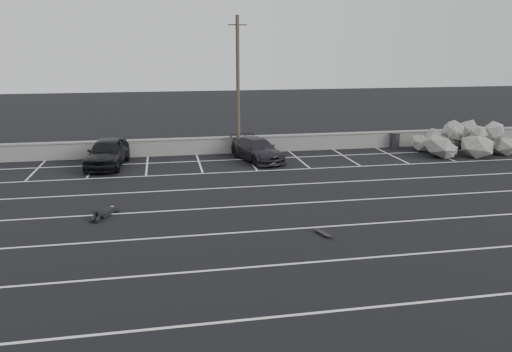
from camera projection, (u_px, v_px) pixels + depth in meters
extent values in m
plane|color=black|center=(277.00, 230.00, 18.57)|extent=(120.00, 120.00, 0.00)
cube|color=gray|center=(228.00, 145.00, 31.76)|extent=(50.00, 0.35, 1.00)
cube|color=gray|center=(227.00, 137.00, 31.62)|extent=(50.00, 0.45, 0.08)
cube|color=silver|center=(329.00, 312.00, 12.87)|extent=(36.00, 0.10, 0.01)
cube|color=silver|center=(298.00, 263.00, 15.72)|extent=(36.00, 0.10, 0.01)
cube|color=silver|center=(277.00, 230.00, 18.57)|extent=(36.00, 0.10, 0.01)
cube|color=silver|center=(261.00, 205.00, 21.42)|extent=(36.00, 0.10, 0.01)
cube|color=silver|center=(249.00, 187.00, 24.27)|extent=(36.00, 0.10, 0.01)
cube|color=silver|center=(240.00, 172.00, 27.13)|extent=(36.00, 0.10, 0.01)
cube|color=silver|center=(232.00, 160.00, 29.98)|extent=(36.00, 0.10, 0.01)
cube|color=silver|center=(36.00, 170.00, 27.54)|extent=(0.10, 5.00, 0.01)
cube|color=silver|center=(93.00, 168.00, 28.07)|extent=(0.10, 5.00, 0.01)
cube|color=silver|center=(147.00, 165.00, 28.61)|extent=(0.10, 5.00, 0.01)
cube|color=silver|center=(199.00, 163.00, 29.15)|extent=(0.10, 5.00, 0.01)
cube|color=silver|center=(250.00, 161.00, 29.68)|extent=(0.10, 5.00, 0.01)
cube|color=silver|center=(299.00, 159.00, 30.22)|extent=(0.10, 5.00, 0.01)
cube|color=silver|center=(346.00, 157.00, 30.75)|extent=(0.10, 5.00, 0.01)
cube|color=silver|center=(391.00, 155.00, 31.29)|extent=(0.10, 5.00, 0.01)
cube|color=silver|center=(435.00, 153.00, 31.83)|extent=(0.10, 5.00, 0.01)
imported|color=black|center=(107.00, 152.00, 28.18)|extent=(2.48, 4.93, 1.61)
imported|color=#232228|center=(257.00, 149.00, 29.69)|extent=(3.04, 4.90, 1.33)
cylinder|color=#4C4238|center=(238.00, 88.00, 30.16)|extent=(0.22, 0.22, 8.40)
cube|color=#4C4238|center=(237.00, 25.00, 29.24)|extent=(1.12, 0.07, 0.07)
cylinder|color=#28292B|center=(395.00, 141.00, 33.39)|extent=(0.79, 0.79, 0.96)
cylinder|color=#28292B|center=(395.00, 133.00, 33.26)|extent=(0.88, 0.88, 0.05)
cube|color=black|center=(323.00, 233.00, 18.04)|extent=(0.40, 0.76, 0.02)
cube|color=#28292B|center=(319.00, 232.00, 18.26)|extent=(0.16, 0.09, 0.04)
cube|color=#28292B|center=(327.00, 236.00, 17.84)|extent=(0.16, 0.09, 0.04)
cylinder|color=black|center=(317.00, 233.00, 18.23)|extent=(0.04, 0.06, 0.05)
cylinder|color=black|center=(321.00, 232.00, 18.31)|extent=(0.04, 0.06, 0.05)
cylinder|color=black|center=(325.00, 237.00, 17.80)|extent=(0.04, 0.06, 0.05)
cylinder|color=black|center=(329.00, 236.00, 17.89)|extent=(0.04, 0.06, 0.05)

